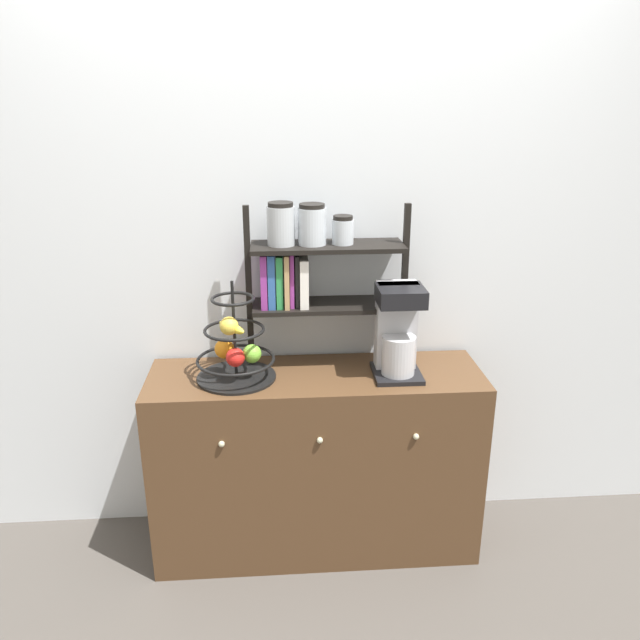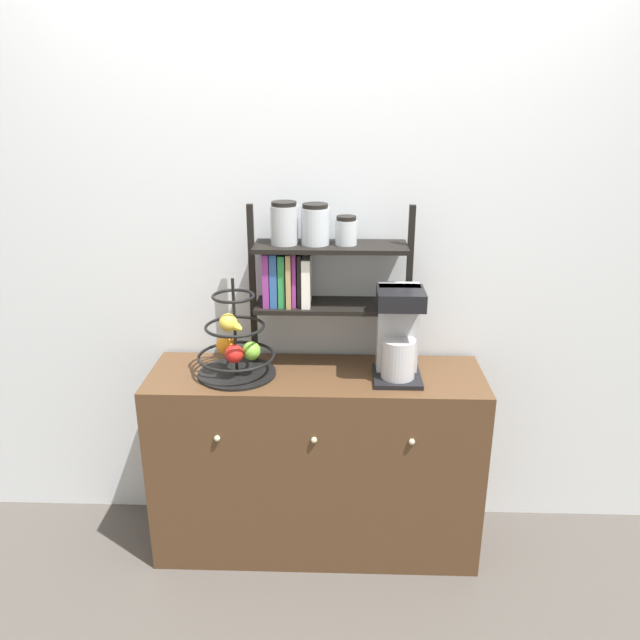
% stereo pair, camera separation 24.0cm
% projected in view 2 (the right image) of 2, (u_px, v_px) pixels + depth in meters
% --- Properties ---
extents(ground_plane, '(12.00, 12.00, 0.00)m').
position_uv_depth(ground_plane, '(315.00, 573.00, 2.56)').
color(ground_plane, '#47423D').
extents(wall_back, '(7.00, 0.05, 2.60)m').
position_uv_depth(wall_back, '(318.00, 238.00, 2.54)').
color(wall_back, silver).
rests_on(wall_back, ground_plane).
extents(sideboard, '(1.33, 0.42, 0.80)m').
position_uv_depth(sideboard, '(316.00, 461.00, 2.61)').
color(sideboard, '#4C331E').
rests_on(sideboard, ground_plane).
extents(coffee_maker, '(0.19, 0.21, 0.37)m').
position_uv_depth(coffee_maker, '(398.00, 334.00, 2.39)').
color(coffee_maker, black).
rests_on(coffee_maker, sideboard).
extents(fruit_stand, '(0.31, 0.31, 0.40)m').
position_uv_depth(fruit_stand, '(235.00, 346.00, 2.42)').
color(fruit_stand, black).
rests_on(fruit_stand, sideboard).
extents(shelf_hutch, '(0.64, 0.20, 0.66)m').
position_uv_depth(shelf_hutch, '(309.00, 262.00, 2.44)').
color(shelf_hutch, black).
rests_on(shelf_hutch, sideboard).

